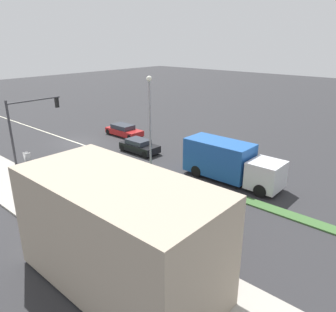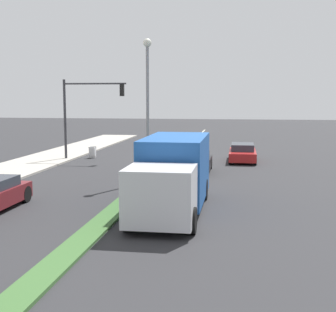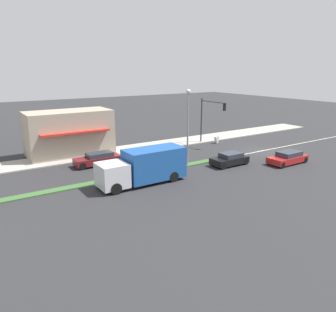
{
  "view_description": "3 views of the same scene",
  "coord_description": "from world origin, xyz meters",
  "px_view_note": "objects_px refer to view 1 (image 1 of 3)",
  "views": [
    {
      "loc": [
        17.91,
        28.36,
        10.09
      ],
      "look_at": [
        0.23,
        12.81,
        1.63
      ],
      "focal_mm": 35.0,
      "sensor_mm": 36.0,
      "label": 1
    },
    {
      "loc": [
        -4.78,
        34.78,
        4.47
      ],
      "look_at": [
        -1.29,
        12.13,
        1.59
      ],
      "focal_mm": 50.0,
      "sensor_mm": 36.0,
      "label": 2
    },
    {
      "loc": [
        -25.1,
        29.39,
        9.33
      ],
      "look_at": [
        -1.18,
        13.77,
        1.68
      ],
      "focal_mm": 35.0,
      "sensor_mm": 36.0,
      "label": 3
    }
  ],
  "objects_px": {
    "warning_aframe_sign": "(27,157)",
    "traffic_signal_main": "(27,121)",
    "pedestrian": "(58,219)",
    "delivery_truck": "(229,162)",
    "sedan_maroon": "(182,214)",
    "suv_black": "(139,146)",
    "hatchback_red": "(124,130)",
    "street_lamp": "(150,111)"
  },
  "relations": [
    {
      "from": "pedestrian",
      "to": "warning_aframe_sign",
      "type": "height_order",
      "value": "pedestrian"
    },
    {
      "from": "traffic_signal_main",
      "to": "sedan_maroon",
      "type": "height_order",
      "value": "traffic_signal_main"
    },
    {
      "from": "suv_black",
      "to": "delivery_truck",
      "type": "bearing_deg",
      "value": 90.0
    },
    {
      "from": "sedan_maroon",
      "to": "hatchback_red",
      "type": "xyz_separation_m",
      "value": [
        -10.0,
        -16.32,
        -0.03
      ]
    },
    {
      "from": "sedan_maroon",
      "to": "hatchback_red",
      "type": "bearing_deg",
      "value": -121.5
    },
    {
      "from": "hatchback_red",
      "to": "warning_aframe_sign",
      "type": "bearing_deg",
      "value": -0.79
    },
    {
      "from": "traffic_signal_main",
      "to": "suv_black",
      "type": "distance_m",
      "value": 9.87
    },
    {
      "from": "suv_black",
      "to": "traffic_signal_main",
      "type": "bearing_deg",
      "value": -26.51
    },
    {
      "from": "delivery_truck",
      "to": "hatchback_red",
      "type": "relative_size",
      "value": 1.72
    },
    {
      "from": "street_lamp",
      "to": "warning_aframe_sign",
      "type": "height_order",
      "value": "street_lamp"
    },
    {
      "from": "traffic_signal_main",
      "to": "hatchback_red",
      "type": "xyz_separation_m",
      "value": [
        -11.12,
        -1.18,
        -3.31
      ]
    },
    {
      "from": "delivery_truck",
      "to": "suv_black",
      "type": "distance_m",
      "value": 9.68
    },
    {
      "from": "street_lamp",
      "to": "sedan_maroon",
      "type": "relative_size",
      "value": 1.62
    },
    {
      "from": "traffic_signal_main",
      "to": "suv_black",
      "type": "relative_size",
      "value": 1.46
    },
    {
      "from": "street_lamp",
      "to": "suv_black",
      "type": "bearing_deg",
      "value": -121.23
    },
    {
      "from": "street_lamp",
      "to": "delivery_truck",
      "type": "bearing_deg",
      "value": 110.09
    },
    {
      "from": "street_lamp",
      "to": "delivery_truck",
      "type": "relative_size",
      "value": 0.98
    },
    {
      "from": "pedestrian",
      "to": "delivery_truck",
      "type": "height_order",
      "value": "delivery_truck"
    },
    {
      "from": "street_lamp",
      "to": "warning_aframe_sign",
      "type": "relative_size",
      "value": 8.8
    },
    {
      "from": "street_lamp",
      "to": "suv_black",
      "type": "relative_size",
      "value": 1.93
    },
    {
      "from": "sedan_maroon",
      "to": "hatchback_red",
      "type": "height_order",
      "value": "sedan_maroon"
    },
    {
      "from": "delivery_truck",
      "to": "pedestrian",
      "type": "bearing_deg",
      "value": -12.57
    },
    {
      "from": "warning_aframe_sign",
      "to": "delivery_truck",
      "type": "distance_m",
      "value": 17.24
    },
    {
      "from": "traffic_signal_main",
      "to": "delivery_truck",
      "type": "relative_size",
      "value": 0.75
    },
    {
      "from": "pedestrian",
      "to": "warning_aframe_sign",
      "type": "distance_m",
      "value": 13.09
    },
    {
      "from": "warning_aframe_sign",
      "to": "street_lamp",
      "type": "bearing_deg",
      "value": 123.35
    },
    {
      "from": "sedan_maroon",
      "to": "traffic_signal_main",
      "type": "bearing_deg",
      "value": -85.75
    },
    {
      "from": "traffic_signal_main",
      "to": "delivery_truck",
      "type": "xyz_separation_m",
      "value": [
        -8.32,
        13.8,
        -2.43
      ]
    },
    {
      "from": "suv_black",
      "to": "warning_aframe_sign",
      "type": "bearing_deg",
      "value": -33.79
    },
    {
      "from": "warning_aframe_sign",
      "to": "suv_black",
      "type": "bearing_deg",
      "value": 146.21
    },
    {
      "from": "warning_aframe_sign",
      "to": "traffic_signal_main",
      "type": "bearing_deg",
      "value": 84.59
    },
    {
      "from": "traffic_signal_main",
      "to": "street_lamp",
      "type": "relative_size",
      "value": 0.76
    },
    {
      "from": "delivery_truck",
      "to": "street_lamp",
      "type": "bearing_deg",
      "value": -69.91
    },
    {
      "from": "delivery_truck",
      "to": "sedan_maroon",
      "type": "relative_size",
      "value": 1.65
    },
    {
      "from": "pedestrian",
      "to": "suv_black",
      "type": "bearing_deg",
      "value": -151.44
    },
    {
      "from": "traffic_signal_main",
      "to": "warning_aframe_sign",
      "type": "relative_size",
      "value": 6.69
    },
    {
      "from": "traffic_signal_main",
      "to": "hatchback_red",
      "type": "height_order",
      "value": "traffic_signal_main"
    },
    {
      "from": "traffic_signal_main",
      "to": "sedan_maroon",
      "type": "bearing_deg",
      "value": 94.25
    },
    {
      "from": "hatchback_red",
      "to": "delivery_truck",
      "type": "bearing_deg",
      "value": 79.41
    },
    {
      "from": "delivery_truck",
      "to": "hatchback_red",
      "type": "xyz_separation_m",
      "value": [
        -2.8,
        -14.98,
        -0.88
      ]
    },
    {
      "from": "pedestrian",
      "to": "sedan_maroon",
      "type": "distance_m",
      "value": 6.79
    },
    {
      "from": "traffic_signal_main",
      "to": "pedestrian",
      "type": "distance_m",
      "value": 12.12
    }
  ]
}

